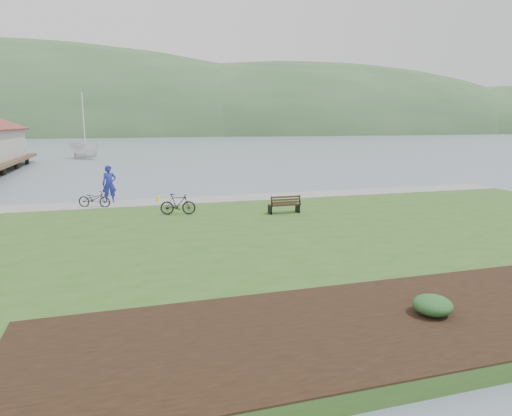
% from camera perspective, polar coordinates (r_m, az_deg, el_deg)
% --- Properties ---
extents(ground, '(600.00, 600.00, 0.00)m').
position_cam_1_polar(ground, '(19.55, 3.38, -3.06)').
color(ground, slate).
rests_on(ground, ground).
extents(lawn, '(34.00, 20.00, 0.40)m').
position_cam_1_polar(lawn, '(17.69, 5.64, -3.87)').
color(lawn, '#2C521D').
rests_on(lawn, ground).
extents(shoreline_path, '(34.00, 2.20, 0.03)m').
position_cam_1_polar(shoreline_path, '(25.92, -1.91, 1.26)').
color(shoreline_path, gray).
rests_on(shoreline_path, lawn).
extents(far_hillside, '(580.00, 80.00, 38.00)m').
position_cam_1_polar(far_hillside, '(189.74, -9.02, 9.01)').
color(far_hillside, '#315530').
rests_on(far_hillside, ground).
extents(park_bench, '(1.46, 0.60, 0.90)m').
position_cam_1_polar(park_bench, '(21.48, 3.60, 0.48)').
color(park_bench, black).
rests_on(park_bench, lawn).
extents(person, '(0.86, 0.60, 2.36)m').
position_cam_1_polar(person, '(25.49, -17.89, 3.24)').
color(person, navy).
rests_on(person, lawn).
extents(bicycle_a, '(1.20, 1.77, 0.88)m').
position_cam_1_polar(bicycle_a, '(24.42, -19.56, 1.09)').
color(bicycle_a, black).
rests_on(bicycle_a, lawn).
extents(bicycle_b, '(0.82, 1.69, 0.98)m').
position_cam_1_polar(bicycle_b, '(21.49, -9.74, 0.47)').
color(bicycle_b, black).
rests_on(bicycle_b, lawn).
extents(sailboat, '(14.52, 14.56, 27.14)m').
position_cam_1_polar(sailboat, '(64.28, -20.46, 5.77)').
color(sailboat, silver).
rests_on(sailboat, ground).
extents(pannier, '(0.22, 0.28, 0.27)m').
position_cam_1_polar(pannier, '(25.41, -12.10, 1.12)').
color(pannier, yellow).
rests_on(pannier, lawn).
extents(shrub_0, '(0.85, 0.85, 0.43)m').
position_cam_1_polar(shrub_0, '(10.95, 21.22, -11.25)').
color(shrub_0, '#1E4C21').
rests_on(shrub_0, garden_bed).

